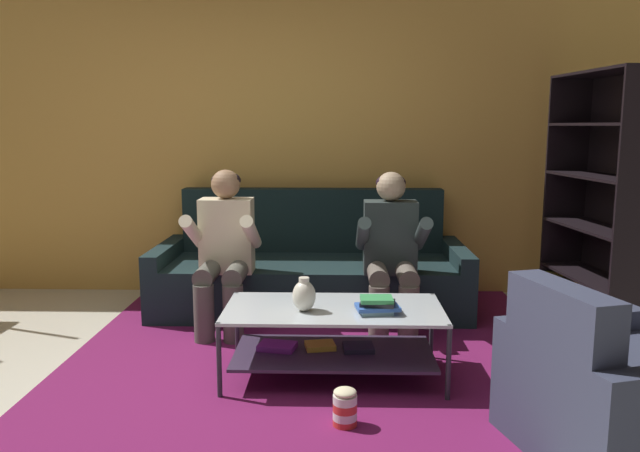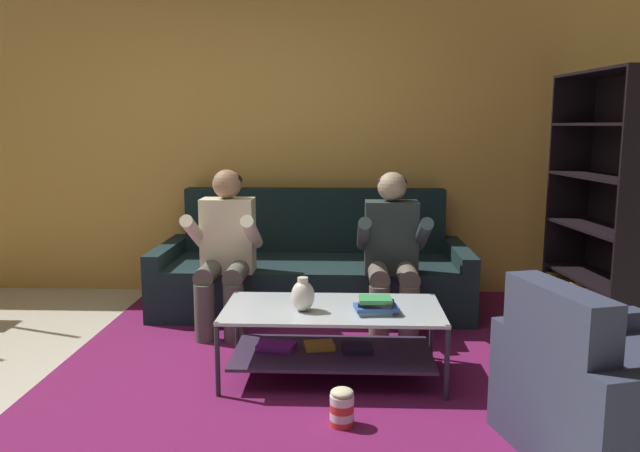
% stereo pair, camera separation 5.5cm
% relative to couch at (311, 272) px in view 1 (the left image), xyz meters
% --- Properties ---
extents(ground, '(16.80, 16.80, 0.00)m').
position_rel_couch_xyz_m(ground, '(-0.51, -1.90, -0.29)').
color(ground, beige).
extents(back_partition, '(8.40, 0.12, 2.90)m').
position_rel_couch_xyz_m(back_partition, '(-0.51, 0.56, 1.16)').
color(back_partition, gold).
rests_on(back_partition, ground).
extents(couch, '(2.46, 0.97, 0.94)m').
position_rel_couch_xyz_m(couch, '(0.00, 0.00, 0.00)').
color(couch, '#162729').
rests_on(couch, ground).
extents(person_seated_left, '(0.50, 0.58, 1.16)m').
position_rel_couch_xyz_m(person_seated_left, '(-0.59, -0.58, 0.34)').
color(person_seated_left, '#56554A').
rests_on(person_seated_left, ground).
extents(person_seated_right, '(0.50, 0.58, 1.15)m').
position_rel_couch_xyz_m(person_seated_right, '(0.59, -0.59, 0.33)').
color(person_seated_right, '#62584E').
rests_on(person_seated_right, ground).
extents(coffee_table, '(1.26, 0.64, 0.43)m').
position_rel_couch_xyz_m(coffee_table, '(0.18, -1.43, -0.01)').
color(coffee_table, silver).
rests_on(coffee_table, ground).
extents(area_rug, '(3.18, 3.37, 0.01)m').
position_rel_couch_xyz_m(area_rug, '(0.10, -0.85, -0.29)').
color(area_rug, '#6E184C').
rests_on(area_rug, ground).
extents(vase, '(0.13, 0.13, 0.20)m').
position_rel_couch_xyz_m(vase, '(0.02, -1.51, 0.23)').
color(vase, beige).
rests_on(vase, coffee_table).
extents(book_stack, '(0.26, 0.18, 0.09)m').
position_rel_couch_xyz_m(book_stack, '(0.44, -1.54, 0.18)').
color(book_stack, '#78A2AB').
rests_on(book_stack, coffee_table).
extents(bookshelf, '(0.47, 1.07, 1.85)m').
position_rel_couch_xyz_m(bookshelf, '(2.14, -0.38, 0.47)').
color(bookshelf, black).
rests_on(bookshelf, ground).
extents(armchair, '(1.01, 1.01, 0.81)m').
position_rel_couch_xyz_m(armchair, '(1.45, -2.29, -0.01)').
color(armchair, '#353950').
rests_on(armchair, ground).
extents(popcorn_tub, '(0.12, 0.12, 0.20)m').
position_rel_couch_xyz_m(popcorn_tub, '(0.25, -2.05, -0.19)').
color(popcorn_tub, red).
rests_on(popcorn_tub, ground).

